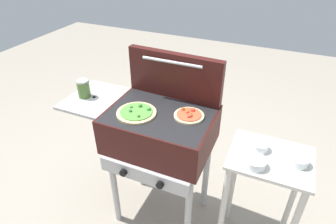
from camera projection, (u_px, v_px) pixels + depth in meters
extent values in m
plane|color=gray|center=(162.00, 210.00, 2.18)|extent=(8.00, 8.00, 0.00)
cube|color=#38110F|center=(161.00, 129.00, 1.75)|extent=(0.64, 0.48, 0.24)
cube|color=black|center=(160.00, 114.00, 1.69)|extent=(0.61, 0.46, 0.01)
cube|color=#ACACAC|center=(94.00, 98.00, 1.85)|extent=(0.32, 0.41, 0.02)
cube|color=#ACACAC|center=(96.00, 112.00, 1.91)|extent=(0.02, 0.02, 0.24)
cube|color=#ACACAC|center=(143.00, 176.00, 1.65)|extent=(0.58, 0.02, 0.10)
cylinder|color=black|center=(123.00, 173.00, 1.67)|extent=(0.04, 0.02, 0.04)
cylinder|color=black|center=(160.00, 185.00, 1.59)|extent=(0.04, 0.02, 0.04)
cylinder|color=#ACACAC|center=(114.00, 187.00, 1.94)|extent=(0.04, 0.04, 0.66)
cylinder|color=#ACACAC|center=(188.00, 214.00, 1.76)|extent=(0.04, 0.04, 0.66)
cylinder|color=#ACACAC|center=(141.00, 154.00, 2.24)|extent=(0.04, 0.04, 0.66)
cylinder|color=#ACACAC|center=(206.00, 173.00, 2.05)|extent=(0.04, 0.04, 0.66)
cube|color=#38110F|center=(174.00, 76.00, 1.77)|extent=(0.63, 0.08, 0.30)
cylinder|color=#B7B7BC|center=(172.00, 62.00, 1.68)|extent=(0.38, 0.02, 0.02)
cylinder|color=beige|center=(189.00, 116.00, 1.65)|extent=(0.18, 0.18, 0.01)
cylinder|color=#D14C2D|center=(189.00, 114.00, 1.65)|extent=(0.15, 0.15, 0.01)
sphere|color=#E93E32|center=(193.00, 110.00, 1.68)|extent=(0.03, 0.03, 0.03)
sphere|color=#D2492A|center=(190.00, 115.00, 1.63)|extent=(0.03, 0.03, 0.03)
sphere|color=#C63F2B|center=(189.00, 117.00, 1.61)|extent=(0.02, 0.02, 0.02)
sphere|color=#B45226|center=(191.00, 116.00, 1.62)|extent=(0.02, 0.02, 0.02)
sphere|color=#A14D23|center=(183.00, 109.00, 1.68)|extent=(0.02, 0.02, 0.02)
sphere|color=#E35023|center=(187.00, 112.00, 1.66)|extent=(0.02, 0.02, 0.02)
cylinder|color=#E0C17F|center=(136.00, 113.00, 1.68)|extent=(0.24, 0.24, 0.01)
cylinder|color=#4C8C38|center=(136.00, 112.00, 1.67)|extent=(0.20, 0.20, 0.01)
sphere|color=#4E7336|center=(139.00, 116.00, 1.62)|extent=(0.02, 0.02, 0.02)
sphere|color=#3D913D|center=(149.00, 109.00, 1.68)|extent=(0.03, 0.03, 0.03)
sphere|color=#4F8E3E|center=(131.00, 107.00, 1.70)|extent=(0.02, 0.02, 0.02)
sphere|color=#3A6D3D|center=(130.00, 111.00, 1.67)|extent=(0.02, 0.02, 0.02)
sphere|color=#3A6F33|center=(140.00, 106.00, 1.71)|extent=(0.02, 0.02, 0.02)
cylinder|color=#4C6B2D|center=(84.00, 89.00, 1.83)|extent=(0.08, 0.08, 0.11)
cylinder|color=silver|center=(82.00, 81.00, 1.80)|extent=(0.07, 0.07, 0.01)
cube|color=beige|center=(271.00, 158.00, 1.53)|extent=(0.44, 0.36, 0.02)
cylinder|color=beige|center=(222.00, 214.00, 1.70)|extent=(0.04, 0.04, 0.77)
cylinder|color=beige|center=(233.00, 180.00, 1.93)|extent=(0.04, 0.04, 0.77)
cylinder|color=beige|center=(292.00, 198.00, 1.80)|extent=(0.04, 0.04, 0.77)
cylinder|color=silver|center=(260.00, 146.00, 1.57)|extent=(0.10, 0.10, 0.04)
cylinder|color=maroon|center=(259.00, 147.00, 1.57)|extent=(0.08, 0.08, 0.02)
cylinder|color=silver|center=(299.00, 161.00, 1.47)|extent=(0.10, 0.10, 0.04)
cylinder|color=beige|center=(298.00, 162.00, 1.47)|extent=(0.08, 0.08, 0.02)
cylinder|color=silver|center=(255.00, 162.00, 1.46)|extent=(0.11, 0.11, 0.04)
cylinder|color=beige|center=(255.00, 163.00, 1.46)|extent=(0.09, 0.09, 0.02)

